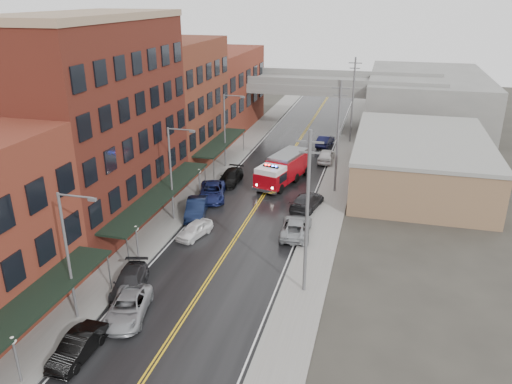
# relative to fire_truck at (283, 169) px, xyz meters

# --- Properties ---
(road) EXTENTS (11.00, 160.00, 0.02)m
(road) POSITION_rel_fire_truck_xyz_m (-1.20, -6.29, -1.73)
(road) COLOR black
(road) RESTS_ON ground
(sidewalk_left) EXTENTS (3.00, 160.00, 0.15)m
(sidewalk_left) POSITION_rel_fire_truck_xyz_m (-8.50, -6.29, -1.67)
(sidewalk_left) COLOR slate
(sidewalk_left) RESTS_ON ground
(sidewalk_right) EXTENTS (3.00, 160.00, 0.15)m
(sidewalk_right) POSITION_rel_fire_truck_xyz_m (6.10, -6.29, -1.67)
(sidewalk_right) COLOR slate
(sidewalk_right) RESTS_ON ground
(curb_left) EXTENTS (0.30, 160.00, 0.15)m
(curb_left) POSITION_rel_fire_truck_xyz_m (-6.85, -6.29, -1.67)
(curb_left) COLOR gray
(curb_left) RESTS_ON ground
(curb_right) EXTENTS (0.30, 160.00, 0.15)m
(curb_right) POSITION_rel_fire_truck_xyz_m (4.45, -6.29, -1.67)
(curb_right) COLOR gray
(curb_right) RESTS_ON ground
(brick_building_b) EXTENTS (9.00, 20.00, 18.00)m
(brick_building_b) POSITION_rel_fire_truck_xyz_m (-14.50, -13.29, 7.26)
(brick_building_b) COLOR #4D1C14
(brick_building_b) RESTS_ON ground
(brick_building_c) EXTENTS (9.00, 15.00, 15.00)m
(brick_building_c) POSITION_rel_fire_truck_xyz_m (-14.50, 4.21, 5.76)
(brick_building_c) COLOR brown
(brick_building_c) RESTS_ON ground
(brick_building_far) EXTENTS (9.00, 20.00, 12.00)m
(brick_building_far) POSITION_rel_fire_truck_xyz_m (-14.50, 21.71, 4.26)
(brick_building_far) COLOR brown
(brick_building_far) RESTS_ON ground
(tan_building) EXTENTS (14.00, 22.00, 5.00)m
(tan_building) POSITION_rel_fire_truck_xyz_m (14.80, 3.71, 0.76)
(tan_building) COLOR #846247
(tan_building) RESTS_ON ground
(right_far_block) EXTENTS (18.00, 30.00, 8.00)m
(right_far_block) POSITION_rel_fire_truck_xyz_m (16.80, 33.71, 2.26)
(right_far_block) COLOR slate
(right_far_block) RESTS_ON ground
(awning_0) EXTENTS (2.60, 16.00, 3.09)m
(awning_0) POSITION_rel_fire_truck_xyz_m (-8.69, -32.29, 1.25)
(awning_0) COLOR black
(awning_0) RESTS_ON ground
(awning_1) EXTENTS (2.60, 18.00, 3.09)m
(awning_1) POSITION_rel_fire_truck_xyz_m (-8.69, -13.29, 1.25)
(awning_1) COLOR black
(awning_1) RESTS_ON ground
(awning_2) EXTENTS (2.60, 13.00, 3.09)m
(awning_2) POSITION_rel_fire_truck_xyz_m (-8.68, 4.21, 1.24)
(awning_2) COLOR black
(awning_2) RESTS_ON ground
(globe_lamp_0) EXTENTS (0.44, 0.44, 3.12)m
(globe_lamp_0) POSITION_rel_fire_truck_xyz_m (-7.60, -34.29, 0.57)
(globe_lamp_0) COLOR #59595B
(globe_lamp_0) RESTS_ON ground
(globe_lamp_1) EXTENTS (0.44, 0.44, 3.12)m
(globe_lamp_1) POSITION_rel_fire_truck_xyz_m (-7.60, -20.29, 0.57)
(globe_lamp_1) COLOR #59595B
(globe_lamp_1) RESTS_ON ground
(globe_lamp_2) EXTENTS (0.44, 0.44, 3.12)m
(globe_lamp_2) POSITION_rel_fire_truck_xyz_m (-7.60, -6.29, 0.57)
(globe_lamp_2) COLOR #59595B
(globe_lamp_2) RESTS_ON ground
(street_lamp_0) EXTENTS (2.64, 0.22, 9.00)m
(street_lamp_0) POSITION_rel_fire_truck_xyz_m (-7.74, -28.29, 3.44)
(street_lamp_0) COLOR #59595B
(street_lamp_0) RESTS_ON ground
(street_lamp_1) EXTENTS (2.64, 0.22, 9.00)m
(street_lamp_1) POSITION_rel_fire_truck_xyz_m (-7.74, -12.29, 3.44)
(street_lamp_1) COLOR #59595B
(street_lamp_1) RESTS_ON ground
(street_lamp_2) EXTENTS (2.64, 0.22, 9.00)m
(street_lamp_2) POSITION_rel_fire_truck_xyz_m (-7.74, 3.71, 3.44)
(street_lamp_2) COLOR #59595B
(street_lamp_2) RESTS_ON ground
(utility_pole_0) EXTENTS (1.80, 0.24, 12.00)m
(utility_pole_0) POSITION_rel_fire_truck_xyz_m (6.00, -21.29, 4.56)
(utility_pole_0) COLOR #59595B
(utility_pole_0) RESTS_ON ground
(utility_pole_1) EXTENTS (1.80, 0.24, 12.00)m
(utility_pole_1) POSITION_rel_fire_truck_xyz_m (6.00, -1.29, 4.56)
(utility_pole_1) COLOR #59595B
(utility_pole_1) RESTS_ON ground
(utility_pole_2) EXTENTS (1.80, 0.24, 12.00)m
(utility_pole_2) POSITION_rel_fire_truck_xyz_m (6.00, 18.71, 4.56)
(utility_pole_2) COLOR #59595B
(utility_pole_2) RESTS_ON ground
(overpass) EXTENTS (40.00, 10.00, 7.50)m
(overpass) POSITION_rel_fire_truck_xyz_m (-1.20, 25.71, 4.24)
(overpass) COLOR slate
(overpass) RESTS_ON ground
(fire_truck) EXTENTS (5.22, 9.22, 3.21)m
(fire_truck) POSITION_rel_fire_truck_xyz_m (0.00, 0.00, 0.00)
(fire_truck) COLOR maroon
(fire_truck) RESTS_ON ground
(parked_car_left_1) EXTENTS (1.63, 4.47, 1.46)m
(parked_car_left_1) POSITION_rel_fire_truck_xyz_m (-5.73, -31.59, -1.01)
(parked_car_left_1) COLOR black
(parked_car_left_1) RESTS_ON ground
(parked_car_left_2) EXTENTS (3.53, 5.64, 1.45)m
(parked_car_left_2) POSITION_rel_fire_truck_xyz_m (-4.80, -27.25, -1.01)
(parked_car_left_2) COLOR gray
(parked_car_left_2) RESTS_ON ground
(parked_car_left_3) EXTENTS (3.15, 5.35, 1.45)m
(parked_car_left_3) POSITION_rel_fire_truck_xyz_m (-6.20, -24.38, -1.01)
(parked_car_left_3) COLOR black
(parked_car_left_3) RESTS_ON ground
(parked_car_left_4) EXTENTS (2.63, 4.27, 1.36)m
(parked_car_left_4) POSITION_rel_fire_truck_xyz_m (-4.80, -15.09, -1.06)
(parked_car_left_4) COLOR white
(parked_car_left_4) RESTS_ON ground
(parked_car_left_5) EXTENTS (2.96, 5.36, 1.68)m
(parked_car_left_5) POSITION_rel_fire_truck_xyz_m (-6.20, -10.98, -0.90)
(parked_car_left_5) COLOR black
(parked_car_left_5) RESTS_ON ground
(parked_car_left_6) EXTENTS (4.04, 6.13, 1.57)m
(parked_car_left_6) POSITION_rel_fire_truck_xyz_m (-6.20, -6.36, -0.96)
(parked_car_left_6) COLOR #141C4C
(parked_car_left_6) RESTS_ON ground
(parked_car_left_7) EXTENTS (2.08, 5.04, 1.46)m
(parked_car_left_7) POSITION_rel_fire_truck_xyz_m (-5.71, -1.49, -1.01)
(parked_car_left_7) COLOR black
(parked_car_left_7) RESTS_ON ground
(parked_car_right_0) EXTENTS (2.98, 5.69, 1.53)m
(parked_car_right_0) POSITION_rel_fire_truck_xyz_m (3.80, -12.49, -0.98)
(parked_car_right_0) COLOR gray
(parked_car_right_0) RESTS_ON ground
(parked_car_right_1) EXTENTS (3.20, 5.76, 1.58)m
(parked_car_right_1) POSITION_rel_fire_truck_xyz_m (3.80, -6.49, -0.95)
(parked_car_right_1) COLOR #242426
(parked_car_right_1) RESTS_ON ground
(parked_car_right_2) EXTENTS (2.09, 4.91, 1.66)m
(parked_car_right_2) POSITION_rel_fire_truck_xyz_m (3.80, 8.93, -0.91)
(parked_car_right_2) COLOR white
(parked_car_right_2) RESTS_ON ground
(parked_car_right_3) EXTENTS (2.23, 4.82, 1.53)m
(parked_car_right_3) POSITION_rel_fire_truck_xyz_m (2.78, 15.91, -0.98)
(parked_car_right_3) COLOR black
(parked_car_right_3) RESTS_ON ground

